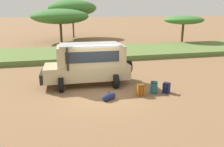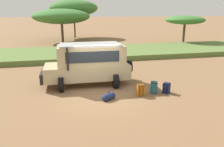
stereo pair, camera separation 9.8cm
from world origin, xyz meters
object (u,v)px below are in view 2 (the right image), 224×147
object	(u,v)px
acacia_tree_left_mid	(74,8)
backpack_beside_front_wheel	(154,88)
acacia_tree_far_left	(61,16)
safari_vehicle	(89,63)
backpack_cluster_center	(140,90)
acacia_tree_centre_back	(185,20)
duffel_bag_low_black_case	(109,97)
backpack_near_rear_wheel	(167,88)

from	to	relation	value
acacia_tree_left_mid	backpack_beside_front_wheel	bearing A→B (deg)	-84.72
acacia_tree_far_left	safari_vehicle	bearing A→B (deg)	-85.99
acacia_tree_left_mid	backpack_cluster_center	bearing A→B (deg)	-86.54
acacia_tree_left_mid	acacia_tree_centre_back	world-z (taller)	acacia_tree_left_mid
duffel_bag_low_black_case	safari_vehicle	bearing A→B (deg)	103.22
backpack_beside_front_wheel	acacia_tree_far_left	xyz separation A→B (m)	(-4.52, 21.32, 3.24)
safari_vehicle	acacia_tree_centre_back	bearing A→B (deg)	43.62
backpack_beside_front_wheel	acacia_tree_left_mid	bearing A→B (deg)	95.28
acacia_tree_left_mid	safari_vehicle	bearing A→B (deg)	-91.68
backpack_cluster_center	safari_vehicle	bearing A→B (deg)	133.61
duffel_bag_low_black_case	acacia_tree_far_left	bearing A→B (deg)	95.15
backpack_beside_front_wheel	duffel_bag_low_black_case	xyz separation A→B (m)	(-2.56, -0.38, -0.14)
safari_vehicle	acacia_tree_far_left	bearing A→B (deg)	94.01
backpack_cluster_center	acacia_tree_far_left	xyz separation A→B (m)	(-3.68, 21.51, 3.24)
duffel_bag_low_black_case	acacia_tree_left_mid	world-z (taller)	acacia_tree_left_mid
acacia_tree_left_mid	duffel_bag_low_black_case	bearing A→B (deg)	-90.20
acacia_tree_far_left	acacia_tree_left_mid	xyz separation A→B (m)	(2.05, 5.40, 1.17)
safari_vehicle	acacia_tree_centre_back	world-z (taller)	acacia_tree_centre_back
acacia_tree_centre_back	acacia_tree_left_mid	bearing A→B (deg)	140.52
backpack_cluster_center	duffel_bag_low_black_case	world-z (taller)	backpack_cluster_center
backpack_beside_front_wheel	acacia_tree_far_left	distance (m)	22.04
safari_vehicle	backpack_beside_front_wheel	world-z (taller)	safari_vehicle
duffel_bag_low_black_case	acacia_tree_left_mid	bearing A→B (deg)	89.80
backpack_beside_front_wheel	acacia_tree_centre_back	distance (m)	19.33
duffel_bag_low_black_case	acacia_tree_centre_back	bearing A→B (deg)	50.03
safari_vehicle	acacia_tree_left_mid	distance (m)	24.70
safari_vehicle	backpack_near_rear_wheel	bearing A→B (deg)	-32.06
acacia_tree_far_left	acacia_tree_centre_back	world-z (taller)	acacia_tree_far_left
safari_vehicle	acacia_tree_far_left	xyz separation A→B (m)	(-1.34, 19.06, 2.25)
backpack_beside_front_wheel	acacia_tree_far_left	size ratio (longest dim) A/B	0.08
duffel_bag_low_black_case	acacia_tree_centre_back	world-z (taller)	acacia_tree_centre_back
backpack_near_rear_wheel	acacia_tree_far_left	xyz separation A→B (m)	(-5.19, 21.47, 3.27)
backpack_cluster_center	backpack_near_rear_wheel	bearing A→B (deg)	1.81
backpack_near_rear_wheel	acacia_tree_centre_back	xyz separation A→B (m)	(10.25, 15.84, 2.86)
backpack_beside_front_wheel	backpack_cluster_center	world-z (taller)	backpack_beside_front_wheel
backpack_beside_front_wheel	duffel_bag_low_black_case	world-z (taller)	backpack_beside_front_wheel
acacia_tree_left_mid	acacia_tree_centre_back	bearing A→B (deg)	-39.48
backpack_cluster_center	acacia_tree_centre_back	xyz separation A→B (m)	(11.75, 15.89, 2.84)
backpack_cluster_center	acacia_tree_centre_back	world-z (taller)	acacia_tree_centre_back
backpack_beside_front_wheel	acacia_tree_centre_back	bearing A→B (deg)	55.20
acacia_tree_left_mid	acacia_tree_centre_back	xyz separation A→B (m)	(13.38, -11.02, -1.58)
backpack_cluster_center	acacia_tree_centre_back	bearing A→B (deg)	53.51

